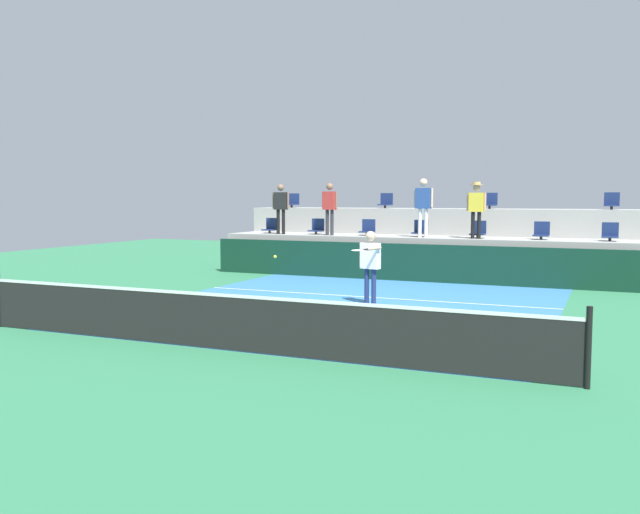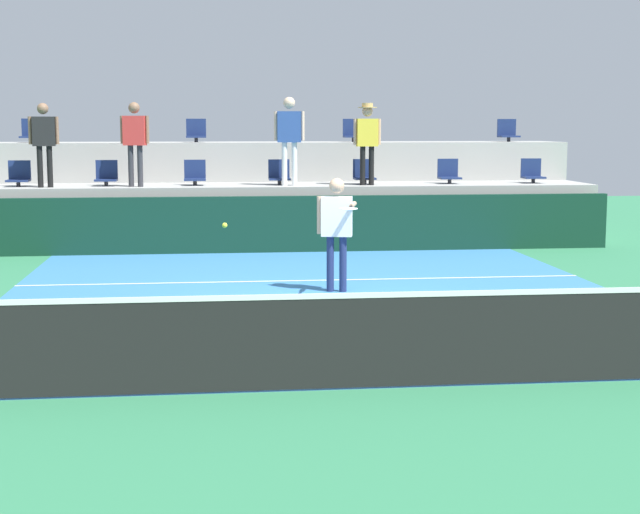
# 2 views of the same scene
# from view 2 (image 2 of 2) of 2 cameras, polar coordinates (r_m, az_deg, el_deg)

# --- Properties ---
(ground_plane) EXTENTS (40.00, 40.00, 0.00)m
(ground_plane) POSITION_cam_2_polar(r_m,az_deg,el_deg) (12.96, 0.12, -3.11)
(ground_plane) COLOR #2D754C
(court_inner_paint) EXTENTS (9.00, 10.00, 0.01)m
(court_inner_paint) POSITION_cam_2_polar(r_m,az_deg,el_deg) (13.93, -0.35, -2.33)
(court_inner_paint) COLOR teal
(court_inner_paint) RESTS_ON ground_plane
(court_service_line) EXTENTS (9.00, 0.06, 0.00)m
(court_service_line) POSITION_cam_2_polar(r_m,az_deg,el_deg) (15.31, -0.92, -1.40)
(court_service_line) COLOR white
(court_service_line) RESTS_ON ground_plane
(tennis_net) EXTENTS (10.48, 0.08, 1.07)m
(tennis_net) POSITION_cam_2_polar(r_m,az_deg,el_deg) (8.98, 3.10, -4.76)
(tennis_net) COLOR black
(tennis_net) RESTS_ON ground_plane
(sponsor_backboard) EXTENTS (13.00, 0.16, 1.10)m
(sponsor_backboard) POSITION_cam_2_polar(r_m,az_deg,el_deg) (18.79, -2.00, 1.97)
(sponsor_backboard) COLOR #0F3323
(sponsor_backboard) RESTS_ON ground_plane
(seating_tier_lower) EXTENTS (13.00, 1.80, 1.25)m
(seating_tier_lower) POSITION_cam_2_polar(r_m,az_deg,el_deg) (20.08, -2.30, 2.55)
(seating_tier_lower) COLOR #9E9E99
(seating_tier_lower) RESTS_ON ground_plane
(seating_tier_upper) EXTENTS (13.00, 1.80, 2.10)m
(seating_tier_upper) POSITION_cam_2_polar(r_m,az_deg,el_deg) (21.83, -2.66, 4.09)
(seating_tier_upper) COLOR #9E9E99
(seating_tier_upper) RESTS_ON ground_plane
(stadium_chair_lower_far_left) EXTENTS (0.44, 0.40, 0.52)m
(stadium_chair_lower_far_left) POSITION_cam_2_polar(r_m,az_deg,el_deg) (20.26, -17.46, 4.63)
(stadium_chair_lower_far_left) COLOR #2D2D33
(stadium_chair_lower_far_left) RESTS_ON seating_tier_lower
(stadium_chair_lower_left) EXTENTS (0.44, 0.40, 0.52)m
(stadium_chair_lower_left) POSITION_cam_2_polar(r_m,az_deg,el_deg) (20.01, -12.58, 4.77)
(stadium_chair_lower_left) COLOR #2D2D33
(stadium_chair_lower_left) RESTS_ON seating_tier_lower
(stadium_chair_lower_mid_left) EXTENTS (0.44, 0.40, 0.52)m
(stadium_chair_lower_mid_left) POSITION_cam_2_polar(r_m,az_deg,el_deg) (19.90, -7.44, 4.87)
(stadium_chair_lower_mid_left) COLOR #2D2D33
(stadium_chair_lower_mid_left) RESTS_ON seating_tier_lower
(stadium_chair_lower_center) EXTENTS (0.44, 0.40, 0.52)m
(stadium_chair_lower_center) POSITION_cam_2_polar(r_m,az_deg,el_deg) (19.95, -2.44, 4.93)
(stadium_chair_lower_center) COLOR #2D2D33
(stadium_chair_lower_center) RESTS_ON seating_tier_lower
(stadium_chair_lower_mid_right) EXTENTS (0.44, 0.40, 0.52)m
(stadium_chair_lower_mid_right) POSITION_cam_2_polar(r_m,az_deg,el_deg) (20.15, 2.63, 4.96)
(stadium_chair_lower_mid_right) COLOR #2D2D33
(stadium_chair_lower_mid_right) RESTS_ON seating_tier_lower
(stadium_chair_lower_right) EXTENTS (0.44, 0.40, 0.52)m
(stadium_chair_lower_right) POSITION_cam_2_polar(r_m,az_deg,el_deg) (20.52, 7.66, 4.95)
(stadium_chair_lower_right) COLOR #2D2D33
(stadium_chair_lower_right) RESTS_ON seating_tier_lower
(stadium_chair_lower_far_right) EXTENTS (0.44, 0.40, 0.52)m
(stadium_chair_lower_far_right) POSITION_cam_2_polar(r_m,az_deg,el_deg) (21.04, 12.50, 4.91)
(stadium_chair_lower_far_right) COLOR #2D2D33
(stadium_chair_lower_far_right) RESTS_ON seating_tier_lower
(stadium_chair_upper_far_left) EXTENTS (0.44, 0.40, 0.52)m
(stadium_chair_upper_far_left) POSITION_cam_2_polar(r_m,az_deg,el_deg) (22.01, -16.78, 7.09)
(stadium_chair_upper_far_left) COLOR #2D2D33
(stadium_chair_upper_far_left) RESTS_ON seating_tier_upper
(stadium_chair_upper_left) EXTENTS (0.44, 0.40, 0.52)m
(stadium_chair_upper_left) POSITION_cam_2_polar(r_m,az_deg,el_deg) (21.67, -7.37, 7.35)
(stadium_chair_upper_left) COLOR #2D2D33
(stadium_chair_upper_left) RESTS_ON seating_tier_upper
(stadium_chair_upper_right) EXTENTS (0.44, 0.40, 0.52)m
(stadium_chair_upper_right) POSITION_cam_2_polar(r_m,az_deg,el_deg) (21.91, 1.98, 7.41)
(stadium_chair_upper_right) COLOR #2D2D33
(stadium_chair_upper_right) RESTS_ON seating_tier_upper
(stadium_chair_upper_far_right) EXTENTS (0.44, 0.40, 0.52)m
(stadium_chair_upper_far_right) POSITION_cam_2_polar(r_m,az_deg,el_deg) (22.73, 11.09, 7.29)
(stadium_chair_upper_far_right) COLOR #2D2D33
(stadium_chair_upper_far_right) RESTS_ON seating_tier_upper
(tennis_player) EXTENTS (0.58, 1.27, 1.69)m
(tennis_player) POSITION_cam_2_polar(r_m,az_deg,el_deg) (14.14, 1.02, 2.04)
(tennis_player) COLOR navy
(tennis_player) RESTS_ON ground_plane
(spectator_in_white) EXTENTS (0.58, 0.25, 1.65)m
(spectator_in_white) POSITION_cam_2_polar(r_m,az_deg,el_deg) (19.76, -16.09, 6.87)
(spectator_in_white) COLOR black
(spectator_in_white) RESTS_ON seating_tier_lower
(spectator_leaning_on_rail) EXTENTS (0.59, 0.27, 1.68)m
(spectator_leaning_on_rail) POSITION_cam_2_polar(r_m,az_deg,el_deg) (19.54, -10.95, 7.07)
(spectator_leaning_on_rail) COLOR #2D2D33
(spectator_leaning_on_rail) RESTS_ON seating_tier_lower
(spectator_in_grey) EXTENTS (0.62, 0.26, 1.79)m
(spectator_in_grey) POSITION_cam_2_polar(r_m,az_deg,el_deg) (19.55, -1.84, 7.45)
(spectator_in_grey) COLOR white
(spectator_in_grey) RESTS_ON seating_tier_lower
(spectator_with_hat) EXTENTS (0.57, 0.40, 1.67)m
(spectator_with_hat) POSITION_cam_2_polar(r_m,az_deg,el_deg) (19.75, 2.82, 7.23)
(spectator_with_hat) COLOR black
(spectator_with_hat) RESTS_ON seating_tier_lower
(tennis_ball) EXTENTS (0.07, 0.07, 0.07)m
(tennis_ball) POSITION_cam_2_polar(r_m,az_deg,el_deg) (12.55, -5.69, 1.89)
(tennis_ball) COLOR #CCE033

